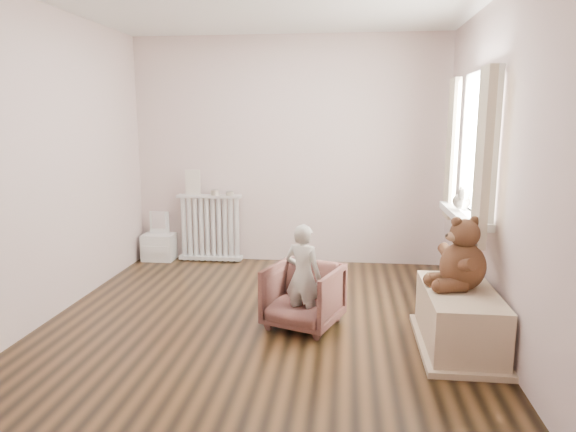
# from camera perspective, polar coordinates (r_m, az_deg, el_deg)

# --- Properties ---
(floor) EXTENTS (3.60, 3.60, 0.01)m
(floor) POSITION_cam_1_polar(r_m,az_deg,el_deg) (4.49, -2.61, -11.12)
(floor) COLOR black
(floor) RESTS_ON ground
(back_wall) EXTENTS (3.60, 0.02, 2.60)m
(back_wall) POSITION_cam_1_polar(r_m,az_deg,el_deg) (5.96, 0.05, 7.18)
(back_wall) COLOR beige
(back_wall) RESTS_ON ground
(front_wall) EXTENTS (3.60, 0.02, 2.60)m
(front_wall) POSITION_cam_1_polar(r_m,az_deg,el_deg) (2.44, -9.60, 1.80)
(front_wall) COLOR beige
(front_wall) RESTS_ON ground
(left_wall) EXTENTS (0.02, 3.60, 2.60)m
(left_wall) POSITION_cam_1_polar(r_m,az_deg,el_deg) (4.82, -24.50, 5.35)
(left_wall) COLOR beige
(left_wall) RESTS_ON ground
(right_wall) EXTENTS (0.02, 3.60, 2.60)m
(right_wall) POSITION_cam_1_polar(r_m,az_deg,el_deg) (4.28, 21.86, 4.99)
(right_wall) COLOR beige
(right_wall) RESTS_ON ground
(window) EXTENTS (0.03, 0.90, 1.10)m
(window) POSITION_cam_1_polar(r_m,az_deg,el_deg) (4.55, 20.52, 7.28)
(window) COLOR white
(window) RESTS_ON right_wall
(window_sill) EXTENTS (0.22, 1.10, 0.06)m
(window_sill) POSITION_cam_1_polar(r_m,az_deg,el_deg) (4.60, 18.96, 0.10)
(window_sill) COLOR silver
(window_sill) RESTS_ON right_wall
(curtain_left) EXTENTS (0.06, 0.26, 1.30)m
(curtain_left) POSITION_cam_1_polar(r_m,az_deg,el_deg) (3.98, 20.86, 5.98)
(curtain_left) COLOR beige
(curtain_left) RESTS_ON right_wall
(curtain_right) EXTENTS (0.06, 0.26, 1.30)m
(curtain_right) POSITION_cam_1_polar(r_m,az_deg,el_deg) (5.09, 17.74, 7.06)
(curtain_right) COLOR beige
(curtain_right) RESTS_ON right_wall
(radiator) EXTENTS (0.75, 0.14, 0.80)m
(radiator) POSITION_cam_1_polar(r_m,az_deg,el_deg) (6.15, -8.64, -1.41)
(radiator) COLOR silver
(radiator) RESTS_ON floor
(paper_doll) EXTENTS (0.18, 0.02, 0.29)m
(paper_doll) POSITION_cam_1_polar(r_m,az_deg,el_deg) (6.11, -10.53, 3.71)
(paper_doll) COLOR beige
(paper_doll) RESTS_ON radiator
(tin_a) EXTENTS (0.10, 0.10, 0.06)m
(tin_a) POSITION_cam_1_polar(r_m,az_deg,el_deg) (6.05, -8.11, 2.61)
(tin_a) COLOR #A59E8C
(tin_a) RESTS_ON radiator
(tin_b) EXTENTS (0.09, 0.09, 0.05)m
(tin_b) POSITION_cam_1_polar(r_m,az_deg,el_deg) (6.01, -6.47, 2.53)
(tin_b) COLOR #A59E8C
(tin_b) RESTS_ON radiator
(toy_vanity) EXTENTS (0.37, 0.26, 0.58)m
(toy_vanity) POSITION_cam_1_polar(r_m,az_deg,el_deg) (6.34, -14.19, -2.32)
(toy_vanity) COLOR silver
(toy_vanity) RESTS_ON floor
(armchair) EXTENTS (0.71, 0.72, 0.51)m
(armchair) POSITION_cam_1_polar(r_m,az_deg,el_deg) (4.22, 1.71, -8.87)
(armchair) COLOR brown
(armchair) RESTS_ON floor
(child) EXTENTS (0.36, 0.30, 0.84)m
(child) POSITION_cam_1_polar(r_m,az_deg,el_deg) (4.11, 1.67, -6.67)
(child) COLOR beige
(child) RESTS_ON armchair
(toy_bench) EXTENTS (0.50, 0.95, 0.44)m
(toy_bench) POSITION_cam_1_polar(r_m,az_deg,el_deg) (4.06, 18.45, -11.10)
(toy_bench) COLOR beige
(toy_bench) RESTS_ON floor
(teddy_bear) EXTENTS (0.50, 0.43, 0.53)m
(teddy_bear) POSITION_cam_1_polar(r_m,az_deg,el_deg) (3.97, 18.89, -4.49)
(teddy_bear) COLOR #3B2213
(teddy_bear) RESTS_ON toy_bench
(plush_cat) EXTENTS (0.15, 0.24, 0.21)m
(plush_cat) POSITION_cam_1_polar(r_m,az_deg,el_deg) (4.65, 18.74, 1.86)
(plush_cat) COLOR #6F665C
(plush_cat) RESTS_ON window_sill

